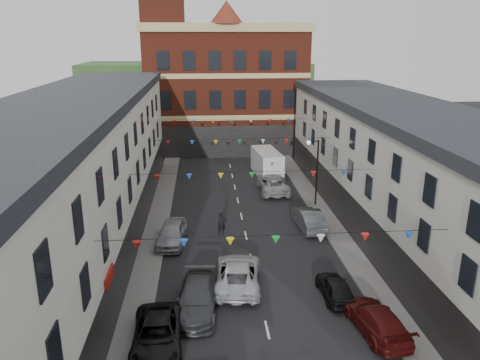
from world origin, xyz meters
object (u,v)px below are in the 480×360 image
object	(u,v)px
car_left_d	(197,298)
car_right_c	(376,320)
street_lamp	(315,164)
moving_car	(238,273)
car_right_d	(335,288)
car_left_e	(172,233)
car_left_c	(157,335)
car_right_e	(309,219)
white_van	(267,163)
car_right_f	(273,184)
pedestrian	(221,223)

from	to	relation	value
car_left_d	car_right_c	world-z (taller)	car_left_d
street_lamp	moving_car	xyz separation A→B (m)	(-7.72, -13.34, -3.12)
car_right_d	moving_car	world-z (taller)	moving_car
car_right_d	car_left_e	bearing A→B (deg)	-41.85
car_left_e	car_left_c	bearing A→B (deg)	-84.51
car_right_c	moving_car	world-z (taller)	moving_car
car_right_e	white_van	size ratio (longest dim) A/B	0.81
car_left_d	street_lamp	bearing A→B (deg)	61.49
car_right_d	moving_car	distance (m)	5.81
car_right_c	car_right_f	bearing A→B (deg)	-92.87
car_left_c	moving_car	world-z (taller)	moving_car
white_van	car_left_d	bearing A→B (deg)	-112.17
car_left_c	car_right_f	xyz separation A→B (m)	(9.10, 23.19, 0.10)
car_left_d	white_van	xyz separation A→B (m)	(7.40, 26.13, 0.54)
car_left_d	car_right_c	distance (m)	9.49
white_van	moving_car	bearing A→B (deg)	-108.26
car_right_c	moving_car	xyz separation A→B (m)	(-6.67, 5.26, 0.08)
street_lamp	moving_car	size ratio (longest dim) A/B	1.06
car_left_e	pedestrian	world-z (taller)	pedestrian
car_right_f	pedestrian	world-z (taller)	pedestrian
car_right_c	white_van	xyz separation A→B (m)	(-1.70, 28.83, 0.61)
car_left_d	car_right_f	world-z (taller)	car_right_f
car_right_d	pedestrian	xyz separation A→B (m)	(-6.15, 9.61, 0.24)
car_right_f	moving_car	size ratio (longest dim) A/B	1.03
street_lamp	car_left_d	distance (m)	19.12
car_right_f	street_lamp	bearing A→B (deg)	125.01
car_left_e	moving_car	world-z (taller)	car_left_e
white_van	car_right_d	bearing A→B (deg)	-95.19
car_left_e	car_right_f	distance (m)	14.41
car_left_c	car_left_e	distance (m)	12.01
car_right_e	car_right_f	bearing A→B (deg)	-85.07
car_right_c	moving_car	bearing A→B (deg)	-45.88
pedestrian	moving_car	bearing A→B (deg)	-103.80
car_left_c	car_right_f	bearing A→B (deg)	67.02
car_right_f	pedestrian	xyz separation A→B (m)	(-5.43, -9.83, 0.09)
car_right_c	car_right_e	bearing A→B (deg)	-95.78
car_left_c	white_van	xyz separation A→B (m)	(9.30, 29.22, 0.61)
car_right_f	white_van	distance (m)	6.05
car_right_e	car_right_f	xyz separation A→B (m)	(-1.46, 9.15, 0.01)
car_left_c	car_right_e	distance (m)	17.57
car_right_e	white_van	distance (m)	15.24
car_right_c	pedestrian	distance (m)	14.90
car_left_e	car_right_c	bearing A→B (deg)	-41.08
car_left_e	car_right_f	world-z (taller)	car_left_e
car_left_c	pedestrian	bearing A→B (deg)	73.07
street_lamp	car_left_d	world-z (taller)	street_lamp
white_van	car_left_e	bearing A→B (deg)	-124.75
car_left_e	pedestrian	size ratio (longest dim) A/B	2.65
car_left_c	car_right_d	bearing A→B (deg)	19.33
white_van	pedestrian	world-z (taller)	white_van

